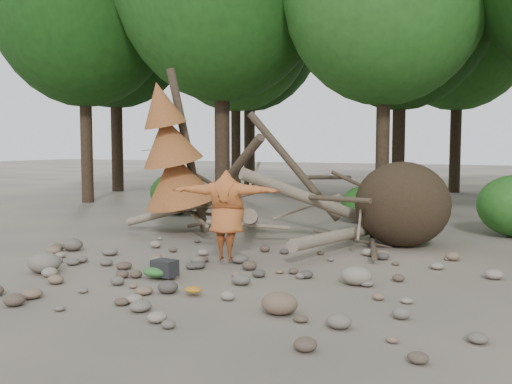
% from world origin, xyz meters
% --- Properties ---
extents(ground, '(120.00, 120.00, 0.00)m').
position_xyz_m(ground, '(0.00, 0.00, 0.00)').
color(ground, '#514C44').
rests_on(ground, ground).
extents(deadfall_pile, '(8.55, 5.24, 3.30)m').
position_xyz_m(deadfall_pile, '(2.02, 4.24, 0.95)').
color(deadfall_pile, '#332619').
rests_on(deadfall_pile, ground).
extents(dead_conifer, '(2.06, 2.16, 4.35)m').
position_xyz_m(dead_conifer, '(-3.12, 3.37, 2.11)').
color(dead_conifer, '#4C3F30').
rests_on(dead_conifer, ground).
extents(bush_left, '(1.80, 1.80, 1.44)m').
position_xyz_m(bush_left, '(-5.50, 7.20, 0.72)').
color(bush_left, '#194913').
rests_on(bush_left, ground).
extents(bush_mid, '(1.40, 1.40, 1.12)m').
position_xyz_m(bush_mid, '(0.80, 7.80, 0.56)').
color(bush_mid, '#225C1A').
rests_on(bush_mid, ground).
extents(frisbee_thrower, '(2.91, 1.04, 2.22)m').
position_xyz_m(frisbee_thrower, '(-0.18, 0.87, 0.98)').
color(frisbee_thrower, '#AE5827').
rests_on(frisbee_thrower, ground).
extents(backpack, '(0.46, 0.34, 0.29)m').
position_xyz_m(backpack, '(-0.54, -0.78, 0.14)').
color(backpack, black).
rests_on(backpack, ground).
extents(cloth_green, '(0.48, 0.40, 0.18)m').
position_xyz_m(cloth_green, '(-0.68, -0.84, 0.09)').
color(cloth_green, '#306A2A').
rests_on(cloth_green, ground).
extents(cloth_orange, '(0.29, 0.24, 0.10)m').
position_xyz_m(cloth_orange, '(0.50, -1.51, 0.05)').
color(cloth_orange, '#AC6B1D').
rests_on(cloth_orange, ground).
extents(boulder_front_left, '(0.63, 0.57, 0.38)m').
position_xyz_m(boulder_front_left, '(-2.84, -1.31, 0.19)').
color(boulder_front_left, slate).
rests_on(boulder_front_left, ground).
extents(boulder_front_right, '(0.52, 0.47, 0.31)m').
position_xyz_m(boulder_front_right, '(2.10, -1.82, 0.16)').
color(boulder_front_right, brown).
rests_on(boulder_front_right, ground).
extents(boulder_mid_right, '(0.53, 0.47, 0.32)m').
position_xyz_m(boulder_mid_right, '(2.63, 0.28, 0.16)').
color(boulder_mid_right, gray).
rests_on(boulder_mid_right, ground).
extents(boulder_mid_left, '(0.46, 0.42, 0.28)m').
position_xyz_m(boulder_mid_left, '(-3.94, 0.59, 0.14)').
color(boulder_mid_left, '#5D554E').
rests_on(boulder_mid_left, ground).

